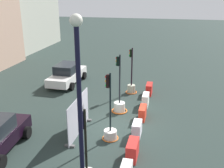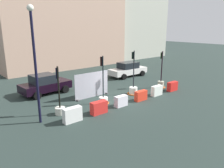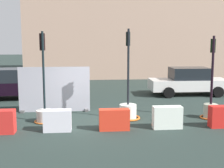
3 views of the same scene
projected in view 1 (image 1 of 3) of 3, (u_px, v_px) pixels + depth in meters
name	position (u px, v px, depth m)	size (l,w,h in m)	color
ground_plane	(118.00, 124.00, 15.50)	(120.00, 120.00, 0.00)	#24302D
traffic_light_1	(110.00, 129.00, 13.84)	(0.85, 0.85, 3.56)	silver
traffic_light_2	(119.00, 104.00, 16.99)	(1.01, 1.01, 3.67)	silver
traffic_light_3	(131.00, 85.00, 20.08)	(0.85, 0.85, 3.40)	#B5B8A0
construction_barrier_1	(133.00, 150.00, 12.29)	(1.13, 0.48, 0.82)	red
construction_barrier_2	(137.00, 129.00, 14.18)	(0.98, 0.44, 0.77)	silver
construction_barrier_3	(143.00, 113.00, 16.03)	(1.09, 0.38, 0.77)	red
construction_barrier_4	(145.00, 100.00, 17.83)	(1.07, 0.40, 0.83)	white
construction_barrier_5	(149.00, 89.00, 19.80)	(1.08, 0.42, 0.81)	red
car_white_van	(67.00, 74.00, 22.01)	(4.64, 2.22, 1.62)	silver
street_lamp_post	(80.00, 105.00, 8.10)	(0.36, 0.36, 6.71)	black
site_fence_panel	(79.00, 116.00, 14.28)	(3.18, 0.50, 2.04)	#A1A1AD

